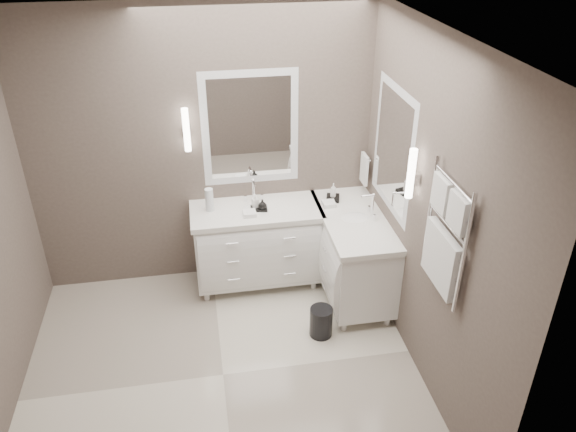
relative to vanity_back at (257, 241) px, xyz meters
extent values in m
cube|color=beige|center=(-0.45, -1.23, -0.49)|extent=(3.20, 3.00, 0.01)
cube|color=white|center=(-0.45, -1.23, 2.22)|extent=(3.20, 3.00, 0.01)
cube|color=#574C45|center=(-0.45, 0.28, 0.86)|extent=(3.20, 0.01, 2.70)
cube|color=#574C45|center=(-0.45, -2.73, 0.86)|extent=(3.20, 0.01, 2.70)
cube|color=#574C45|center=(1.15, -1.23, 0.86)|extent=(0.01, 3.00, 2.70)
cube|color=white|center=(0.00, 0.00, -0.04)|extent=(1.20, 0.55, 0.70)
cube|color=white|center=(0.00, 0.00, 0.34)|extent=(1.24, 0.59, 0.05)
ellipsoid|color=white|center=(0.00, 0.00, 0.32)|extent=(0.36, 0.28, 0.12)
cylinder|color=white|center=(0.00, 0.16, 0.47)|extent=(0.02, 0.02, 0.22)
cube|color=white|center=(0.88, -0.33, -0.04)|extent=(0.55, 1.20, 0.70)
cube|color=white|center=(0.88, -0.33, 0.34)|extent=(0.59, 1.24, 0.05)
ellipsoid|color=white|center=(0.88, -0.33, 0.32)|extent=(0.36, 0.28, 0.12)
cylinder|color=white|center=(1.04, -0.33, 0.47)|extent=(0.02, 0.02, 0.22)
cube|color=white|center=(0.00, 0.26, 1.06)|extent=(0.90, 0.02, 1.10)
cube|color=white|center=(0.00, 0.26, 1.06)|extent=(0.77, 0.02, 0.96)
cube|color=white|center=(1.14, -0.43, 1.06)|extent=(0.02, 0.90, 1.10)
cube|color=white|center=(1.14, -0.43, 1.06)|extent=(0.02, 0.90, 0.96)
cube|color=white|center=(-0.58, 0.20, 1.06)|extent=(0.05, 0.05, 0.10)
cylinder|color=white|center=(-0.58, 0.20, 1.11)|extent=(0.06, 0.06, 0.40)
cube|color=white|center=(1.08, -1.01, 1.06)|extent=(0.05, 0.05, 0.10)
cylinder|color=white|center=(1.08, -1.01, 1.11)|extent=(0.06, 0.06, 0.40)
cylinder|color=white|center=(1.10, 0.13, 0.76)|extent=(0.02, 0.22, 0.02)
cube|color=white|center=(1.08, 0.13, 0.62)|extent=(0.03, 0.17, 0.30)
cylinder|color=white|center=(1.10, -1.90, 0.96)|extent=(0.03, 0.03, 0.90)
cylinder|color=white|center=(1.10, -1.35, 0.96)|extent=(0.03, 0.03, 0.90)
cube|color=white|center=(1.10, -1.76, 1.19)|extent=(0.06, 0.22, 0.24)
cube|color=white|center=(1.10, -1.50, 1.19)|extent=(0.06, 0.22, 0.24)
cube|color=white|center=(1.10, -1.63, 0.75)|extent=(0.06, 0.46, 0.42)
cylinder|color=black|center=(0.45, -0.88, -0.34)|extent=(0.20, 0.20, 0.28)
cube|color=black|center=(0.03, -0.03, 0.38)|extent=(0.16, 0.12, 0.02)
cube|color=black|center=(0.76, 0.06, 0.38)|extent=(0.16, 0.19, 0.02)
cylinder|color=silver|center=(-0.43, 0.04, 0.48)|extent=(0.08, 0.08, 0.22)
imported|color=white|center=(0.00, -0.01, 0.45)|extent=(0.07, 0.07, 0.13)
imported|color=black|center=(0.06, -0.06, 0.44)|extent=(0.10, 0.10, 0.10)
imported|color=white|center=(0.76, 0.06, 0.46)|extent=(0.07, 0.07, 0.14)
camera|label=1|loc=(-0.50, -4.61, 2.95)|focal=35.00mm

